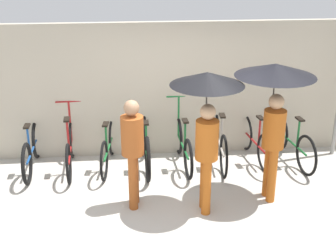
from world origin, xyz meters
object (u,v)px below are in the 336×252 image
pedestrian_leading (133,146)px  parked_bicycle_2 (108,147)px  parked_bicycle_6 (255,141)px  parked_bicycle_1 (70,149)px  pedestrian_trailing (275,91)px  parked_bicycle_0 (32,150)px  parked_bicycle_4 (183,145)px  pedestrian_center (207,104)px  parked_bicycle_3 (146,145)px  parked_bicycle_5 (219,142)px  parked_bicycle_7 (292,141)px

pedestrian_leading → parked_bicycle_2: bearing=113.7°
parked_bicycle_2 → parked_bicycle_6: 2.55m
pedestrian_leading → parked_bicycle_1: bearing=136.2°
parked_bicycle_2 → pedestrian_trailing: pedestrian_trailing is taller
parked_bicycle_0 → parked_bicycle_4: size_ratio=1.00×
parked_bicycle_0 → parked_bicycle_6: 3.83m
parked_bicycle_0 → pedestrian_center: bearing=-119.3°
pedestrian_trailing → parked_bicycle_3: bearing=144.2°
parked_bicycle_2 → parked_bicycle_3: bearing=-88.6°
parked_bicycle_2 → pedestrian_center: pedestrian_center is taller
parked_bicycle_0 → pedestrian_center: size_ratio=0.82×
parked_bicycle_1 → parked_bicycle_2: size_ratio=0.99×
parked_bicycle_6 → pedestrian_leading: pedestrian_leading is taller
parked_bicycle_4 → pedestrian_trailing: size_ratio=0.81×
parked_bicycle_2 → pedestrian_center: size_ratio=0.82×
parked_bicycle_3 → pedestrian_center: 2.02m
parked_bicycle_5 → parked_bicycle_6: parked_bicycle_6 is taller
parked_bicycle_2 → parked_bicycle_7: parked_bicycle_7 is taller
parked_bicycle_0 → parked_bicycle_3: size_ratio=0.94×
parked_bicycle_6 → pedestrian_trailing: (-0.13, -1.23, 1.31)m
parked_bicycle_6 → parked_bicycle_0: bearing=83.8°
parked_bicycle_0 → pedestrian_leading: bearing=-129.0°
parked_bicycle_5 → pedestrian_trailing: size_ratio=0.88×
pedestrian_trailing → parked_bicycle_5: bearing=110.5°
parked_bicycle_7 → pedestrian_leading: pedestrian_leading is taller
pedestrian_trailing → pedestrian_center: bearing=-168.5°
parked_bicycle_2 → pedestrian_leading: bearing=-156.9°
parked_bicycle_2 → pedestrian_leading: size_ratio=1.01×
parked_bicycle_0 → pedestrian_trailing: size_ratio=0.81×
parked_bicycle_2 → parked_bicycle_5: same height
parked_bicycle_5 → pedestrian_leading: pedestrian_leading is taller
parked_bicycle_4 → parked_bicycle_5: 0.64m
parked_bicycle_2 → parked_bicycle_3: size_ratio=0.94×
parked_bicycle_6 → pedestrian_leading: bearing=115.5°
parked_bicycle_1 → parked_bicycle_2: 0.64m
parked_bicycle_5 → parked_bicycle_7: parked_bicycle_7 is taller
parked_bicycle_6 → pedestrian_center: (-1.14, -1.49, 1.24)m
parked_bicycle_4 → parked_bicycle_5: size_ratio=0.93×
pedestrian_leading → parked_bicycle_7: bearing=31.0°
parked_bicycle_4 → parked_bicycle_6: 1.28m
parked_bicycle_3 → pedestrian_leading: pedestrian_leading is taller
parked_bicycle_6 → parked_bicycle_2: bearing=83.8°
parked_bicycle_1 → pedestrian_center: (2.06, -1.41, 1.24)m
pedestrian_center → parked_bicycle_2: bearing=134.5°
parked_bicycle_5 → pedestrian_center: size_ratio=0.89×
parked_bicycle_3 → parked_bicycle_6: 1.92m
parked_bicycle_1 → parked_bicycle_5: (2.56, 0.03, 0.03)m
parked_bicycle_1 → parked_bicycle_4: parked_bicycle_4 is taller
parked_bicycle_1 → parked_bicycle_3: size_ratio=0.92×
parked_bicycle_3 → pedestrian_leading: 1.42m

